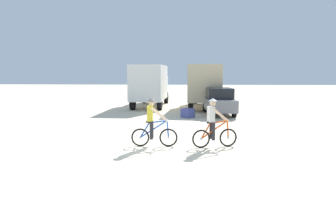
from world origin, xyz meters
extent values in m
plane|color=beige|center=(0.00, 0.00, 0.00)|extent=(120.00, 120.00, 0.00)
cube|color=white|center=(-1.61, 12.88, 2.00)|extent=(2.54, 5.26, 2.70)
cube|color=silver|center=(-1.52, 16.28, 1.50)|extent=(2.24, 1.56, 2.00)
cube|color=black|center=(-1.50, 16.98, 1.85)|extent=(2.03, 0.14, 0.80)
cylinder|color=black|center=(-2.54, 16.20, 0.50)|extent=(0.35, 1.01, 1.00)
cylinder|color=black|center=(-0.50, 16.15, 0.50)|extent=(0.35, 1.01, 1.00)
cylinder|color=black|center=(-2.68, 11.22, 0.50)|extent=(0.35, 1.01, 1.00)
cylinder|color=black|center=(-0.64, 11.16, 0.50)|extent=(0.35, 1.01, 1.00)
cube|color=#CCB78E|center=(2.83, 12.37, 2.00)|extent=(2.86, 5.39, 2.70)
cube|color=silver|center=(3.13, 15.76, 1.50)|extent=(2.33, 1.69, 2.00)
cube|color=black|center=(3.20, 16.46, 1.85)|extent=(2.02, 0.26, 0.80)
cylinder|color=black|center=(2.11, 15.75, 0.50)|extent=(0.41, 1.02, 1.00)
cylinder|color=black|center=(4.14, 15.57, 0.50)|extent=(0.41, 1.02, 1.00)
cylinder|color=black|center=(1.66, 10.78, 0.50)|extent=(0.41, 1.02, 1.00)
cylinder|color=black|center=(3.69, 10.60, 0.50)|extent=(0.41, 1.02, 1.00)
cube|color=slate|center=(3.47, 9.17, 0.70)|extent=(1.95, 4.28, 0.76)
cube|color=black|center=(3.48, 9.02, 1.42)|extent=(1.69, 2.17, 0.68)
cylinder|color=black|center=(2.64, 10.44, 0.32)|extent=(0.25, 0.65, 0.64)
cylinder|color=black|center=(4.19, 10.51, 0.32)|extent=(0.25, 0.65, 0.64)
cylinder|color=black|center=(2.75, 7.83, 0.32)|extent=(0.25, 0.65, 0.64)
cylinder|color=black|center=(4.31, 7.90, 0.32)|extent=(0.25, 0.65, 0.64)
torus|color=black|center=(0.68, 0.25, 0.34)|extent=(0.68, 0.09, 0.68)
cylinder|color=silver|center=(0.68, 0.25, 0.34)|extent=(0.08, 0.08, 0.08)
torus|color=black|center=(-0.37, 0.21, 0.34)|extent=(0.68, 0.09, 0.68)
cylinder|color=silver|center=(-0.37, 0.21, 0.34)|extent=(0.08, 0.08, 0.08)
cylinder|color=blue|center=(0.13, 0.22, 0.66)|extent=(1.03, 0.09, 0.68)
cylinder|color=blue|center=(0.30, 0.23, 0.94)|extent=(0.66, 0.07, 0.13)
cylinder|color=blue|center=(-0.20, 0.21, 0.62)|extent=(0.39, 0.06, 0.59)
cylinder|color=blue|center=(0.65, 0.24, 0.66)|extent=(0.10, 0.05, 0.64)
cylinder|color=silver|center=(0.63, 0.24, 0.98)|extent=(0.06, 0.52, 0.04)
cube|color=black|center=(-0.02, 0.22, 0.93)|extent=(0.24, 0.13, 0.06)
cube|color=gold|center=(0.00, 0.22, 1.24)|extent=(0.21, 0.33, 0.56)
sphere|color=beige|center=(0.06, 0.22, 1.64)|extent=(0.22, 0.22, 0.22)
cone|color=#333333|center=(0.06, 0.22, 1.77)|extent=(0.32, 0.32, 0.10)
cylinder|color=#26262B|center=(0.05, 0.35, 0.63)|extent=(0.12, 0.12, 0.66)
cylinder|color=#26262B|center=(0.06, 0.09, 0.63)|extent=(0.12, 0.12, 0.66)
cylinder|color=beige|center=(0.33, 0.41, 1.23)|extent=(0.63, 0.12, 0.53)
cylinder|color=beige|center=(0.34, 0.05, 1.23)|extent=(0.63, 0.07, 0.53)
torus|color=black|center=(2.90, 0.38, 0.34)|extent=(0.67, 0.23, 0.68)
cylinder|color=silver|center=(2.90, 0.38, 0.34)|extent=(0.10, 0.10, 0.08)
torus|color=black|center=(1.88, 0.11, 0.34)|extent=(0.67, 0.23, 0.68)
cylinder|color=silver|center=(1.88, 0.11, 0.34)|extent=(0.10, 0.10, 0.08)
cylinder|color=#E05119|center=(2.36, 0.24, 0.66)|extent=(1.01, 0.31, 0.68)
cylinder|color=#E05119|center=(2.53, 0.29, 0.94)|extent=(0.65, 0.22, 0.13)
cylinder|color=#E05119|center=(2.05, 0.16, 0.62)|extent=(0.39, 0.15, 0.59)
cylinder|color=#E05119|center=(2.87, 0.38, 0.66)|extent=(0.11, 0.07, 0.64)
cylinder|color=silver|center=(2.85, 0.37, 0.98)|extent=(0.17, 0.51, 0.04)
cube|color=black|center=(2.21, 0.20, 0.93)|extent=(0.26, 0.18, 0.06)
cube|color=silver|center=(2.23, 0.21, 1.24)|extent=(0.28, 0.36, 0.56)
sphere|color=beige|center=(2.29, 0.22, 1.64)|extent=(0.22, 0.22, 0.22)
cone|color=silver|center=(2.29, 0.22, 1.77)|extent=(0.32, 0.32, 0.10)
cylinder|color=#26262B|center=(2.26, 0.35, 0.63)|extent=(0.12, 0.12, 0.66)
cylinder|color=#26262B|center=(2.33, 0.10, 0.63)|extent=(0.12, 0.12, 0.66)
cylinder|color=beige|center=(2.51, 0.47, 1.23)|extent=(0.61, 0.25, 0.53)
cylinder|color=beige|center=(2.61, 0.12, 1.23)|extent=(0.63, 0.17, 0.53)
cube|color=#4C5199|center=(1.42, 7.56, 0.28)|extent=(0.90, 0.91, 0.56)
camera|label=1|loc=(1.34, -10.45, 2.72)|focal=31.43mm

